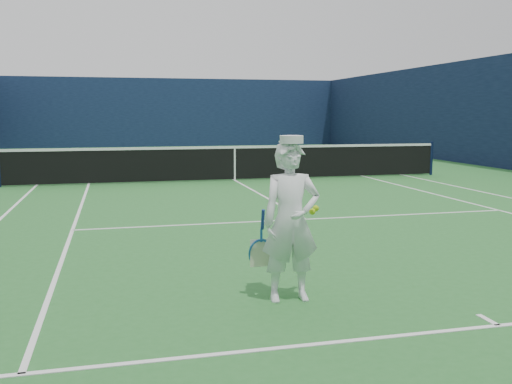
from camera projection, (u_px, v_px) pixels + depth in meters
ground at (235, 180)px, 16.68m from camera, size 80.00×80.00×0.00m
court_markings at (235, 180)px, 16.67m from camera, size 11.03×23.83×0.01m
windscreen_fence at (234, 112)px, 16.40m from camera, size 20.12×36.12×4.00m
tennis_net at (235, 162)px, 16.60m from camera, size 12.88×0.09×1.07m
tennis_player at (291, 221)px, 5.88m from camera, size 0.76×0.48×1.72m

